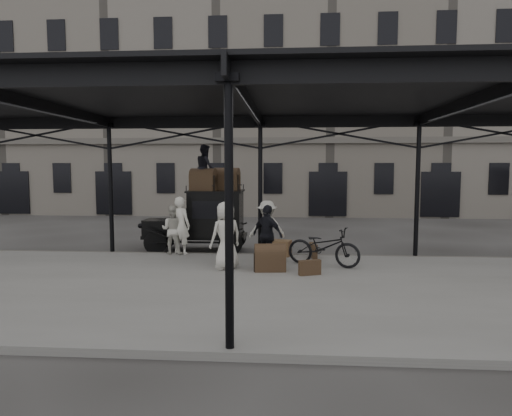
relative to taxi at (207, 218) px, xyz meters
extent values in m
plane|color=#383533|center=(1.95, -3.10, -1.20)|extent=(120.00, 120.00, 0.00)
cube|color=slate|center=(1.95, -5.10, -1.13)|extent=(28.00, 8.00, 0.15)
cylinder|color=black|center=(1.95, -1.10, 0.95)|extent=(0.14, 0.14, 4.30)
cylinder|color=black|center=(1.95, -8.90, 0.95)|extent=(0.14, 0.14, 4.30)
cube|color=black|center=(1.95, -1.10, 3.28)|extent=(22.00, 0.10, 0.45)
cube|color=black|center=(1.95, -8.90, 3.28)|extent=(22.00, 0.10, 0.45)
cube|color=black|center=(1.95, -4.80, 3.45)|extent=(22.50, 9.00, 0.08)
cube|color=silver|center=(1.95, -4.80, 3.52)|extent=(18.00, 7.00, 0.04)
cube|color=slate|center=(1.95, 14.90, 5.80)|extent=(64.00, 8.00, 14.00)
cylinder|color=black|center=(-1.68, -0.72, -0.80)|extent=(0.80, 0.10, 0.80)
cylinder|color=black|center=(-1.68, 0.72, -0.80)|extent=(0.80, 0.10, 0.80)
cylinder|color=black|center=(0.92, -0.72, -0.80)|extent=(0.80, 0.10, 0.80)
cylinder|color=black|center=(0.92, 0.72, -0.80)|extent=(0.80, 0.10, 0.80)
cube|color=black|center=(-0.43, 0.00, -0.65)|extent=(3.60, 1.25, 0.12)
cube|color=black|center=(-1.78, 0.00, -0.35)|extent=(0.90, 1.00, 0.55)
cube|color=black|center=(-2.25, 0.00, -0.35)|extent=(0.06, 0.70, 0.55)
cube|color=black|center=(-0.98, 0.00, -0.25)|extent=(0.70, 1.30, 0.10)
cube|color=black|center=(0.32, 0.00, 0.15)|extent=(1.80, 1.45, 1.55)
cube|color=black|center=(0.32, -0.73, 0.35)|extent=(1.40, 0.02, 0.60)
cube|color=black|center=(0.32, 0.00, 0.95)|extent=(1.90, 1.55, 0.06)
imported|color=silver|center=(-0.66, -1.30, -0.11)|extent=(0.80, 0.65, 1.89)
imported|color=beige|center=(-0.91, -1.30, -0.25)|extent=(0.85, 0.70, 1.61)
imported|color=beige|center=(1.13, -3.32, -0.11)|extent=(1.10, 1.03, 1.90)
imported|color=black|center=(2.27, -2.70, -0.18)|extent=(1.09, 0.94, 1.76)
imported|color=beige|center=(2.18, -1.30, -0.17)|extent=(1.23, 0.81, 1.77)
imported|color=black|center=(3.89, -2.78, -0.49)|extent=(2.27, 1.50, 1.13)
imported|color=black|center=(-0.03, -0.10, 1.77)|extent=(0.83, 0.93, 1.60)
cube|color=brown|center=(2.64, -1.38, -0.80)|extent=(0.70, 0.59, 0.50)
cube|color=#462E20|center=(3.66, -1.61, -0.83)|extent=(0.24, 0.62, 0.45)
cube|color=#462E20|center=(3.45, -3.93, -0.85)|extent=(0.61, 0.35, 0.40)
camera|label=1|loc=(2.87, -15.88, 1.84)|focal=32.00mm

